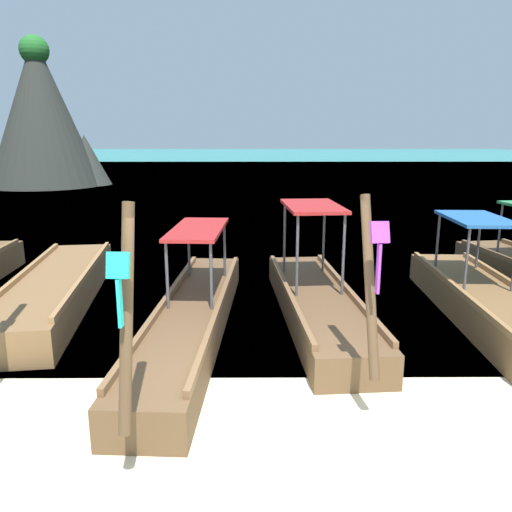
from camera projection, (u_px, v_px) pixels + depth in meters
ground at (258, 431)px, 5.65m from camera, size 120.00×120.00×0.00m
sea_water at (253, 161)px, 65.21m from camera, size 120.00×120.00×0.00m
longtail_boat_blue_ribbon at (56, 290)px, 9.76m from camera, size 2.02×6.49×2.86m
longtail_boat_turquoise_ribbon at (192, 317)px, 8.30m from camera, size 1.36×7.02×2.66m
longtail_boat_violet_ribbon at (317, 302)px, 9.02m from camera, size 1.56×6.11×2.58m
longtail_boat_red_ribbon at (483, 300)px, 9.04m from camera, size 1.40×5.73×2.45m
karst_rock at (43, 115)px, 32.22m from camera, size 7.61×7.09×9.38m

